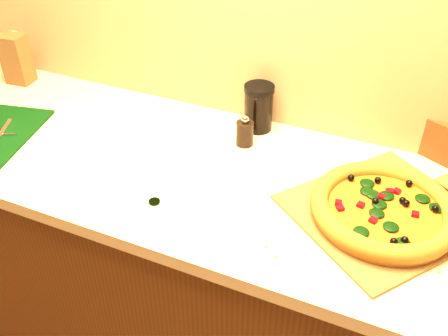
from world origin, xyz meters
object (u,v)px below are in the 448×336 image
at_px(pepper_grinder, 245,132).
at_px(dark_jar, 259,107).
at_px(pizza, 384,209).
at_px(wine_glass, 15,44).
at_px(pizza_peel, 388,210).

height_order(pepper_grinder, dark_jar, dark_jar).
bearing_deg(dark_jar, pepper_grinder, -92.26).
bearing_deg(pizza, wine_glass, 168.67).
height_order(pizza_peel, pizza, pizza).
height_order(pizza_peel, pepper_grinder, pepper_grinder).
distance_m(wine_glass, dark_jar, 0.97).
distance_m(pizza_peel, wine_glass, 1.44).
bearing_deg(pizza, dark_jar, 147.58).
relative_size(pizza_peel, dark_jar, 3.97).
bearing_deg(pizza, pepper_grinder, 158.26).
bearing_deg(pepper_grinder, pizza_peel, -17.47).
relative_size(pizza_peel, pizza, 1.65).
bearing_deg(wine_glass, dark_jar, -0.19).
bearing_deg(pepper_grinder, dark_jar, 87.74).
height_order(wine_glass, dark_jar, wine_glass).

